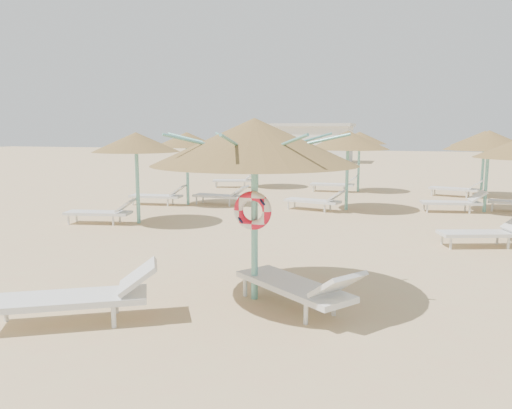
# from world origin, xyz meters

# --- Properties ---
(ground) EXTENTS (120.00, 120.00, 0.00)m
(ground) POSITION_xyz_m (0.00, 0.00, 0.00)
(ground) COLOR tan
(ground) RESTS_ON ground
(main_palapa) EXTENTS (3.26, 3.26, 2.92)m
(main_palapa) POSITION_xyz_m (0.31, 0.15, 2.54)
(main_palapa) COLOR #6BB9AC
(main_palapa) RESTS_ON ground
(lounger_main_a) EXTENTS (2.37, 1.73, 0.85)m
(lounger_main_a) POSITION_xyz_m (-1.76, -1.56, 0.40)
(lounger_main_a) COLOR silver
(lounger_main_a) RESTS_ON ground
(lounger_main_b) EXTENTS (2.22, 1.90, 0.82)m
(lounger_main_b) POSITION_xyz_m (1.13, -0.18, 0.39)
(lounger_main_b) COLOR silver
(lounger_main_b) RESTS_ON ground
(palapa_field) EXTENTS (14.54, 12.51, 2.72)m
(palapa_field) POSITION_xyz_m (0.87, 10.68, 2.31)
(palapa_field) COLOR #6BB9AC
(palapa_field) RESTS_ON ground
(service_hut) EXTENTS (8.40, 4.40, 3.25)m
(service_hut) POSITION_xyz_m (-6.00, 35.00, 1.64)
(service_hut) COLOR silver
(service_hut) RESTS_ON ground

